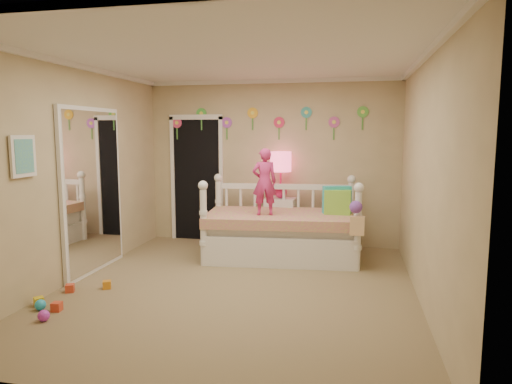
% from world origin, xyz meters
% --- Properties ---
extents(floor, '(4.00, 4.50, 0.01)m').
position_xyz_m(floor, '(0.00, 0.00, 0.00)').
color(floor, '#7F684C').
rests_on(floor, ground).
extents(ceiling, '(4.00, 4.50, 0.01)m').
position_xyz_m(ceiling, '(0.00, 0.00, 2.60)').
color(ceiling, white).
rests_on(ceiling, floor).
extents(back_wall, '(4.00, 0.01, 2.60)m').
position_xyz_m(back_wall, '(0.00, 2.25, 1.30)').
color(back_wall, tan).
rests_on(back_wall, floor).
extents(left_wall, '(0.01, 4.50, 2.60)m').
position_xyz_m(left_wall, '(-2.00, 0.00, 1.30)').
color(left_wall, tan).
rests_on(left_wall, floor).
extents(right_wall, '(0.01, 4.50, 2.60)m').
position_xyz_m(right_wall, '(2.00, 0.00, 1.30)').
color(right_wall, tan).
rests_on(right_wall, floor).
extents(crown_molding, '(4.00, 4.50, 0.06)m').
position_xyz_m(crown_molding, '(0.00, 0.00, 2.57)').
color(crown_molding, white).
rests_on(crown_molding, ceiling).
extents(daybed, '(2.24, 1.34, 1.16)m').
position_xyz_m(daybed, '(0.30, 1.41, 0.58)').
color(daybed, white).
rests_on(daybed, floor).
extents(pillow_turquoise, '(0.41, 0.26, 0.39)m').
position_xyz_m(pillow_turquoise, '(1.06, 1.56, 0.84)').
color(pillow_turquoise, '#23B1A7').
rests_on(pillow_turquoise, daybed).
extents(pillow_lime, '(0.37, 0.14, 0.34)m').
position_xyz_m(pillow_lime, '(1.08, 1.47, 0.82)').
color(pillow_lime, '#7FC23B').
rests_on(pillow_lime, daybed).
extents(child, '(0.39, 0.31, 0.92)m').
position_xyz_m(child, '(0.09, 1.22, 1.11)').
color(child, '#CE2E76').
rests_on(child, daybed).
extents(nightstand, '(0.48, 0.38, 0.77)m').
position_xyz_m(nightstand, '(0.18, 2.07, 0.38)').
color(nightstand, white).
rests_on(nightstand, floor).
extents(table_lamp, '(0.33, 0.33, 0.72)m').
position_xyz_m(table_lamp, '(0.18, 2.07, 1.24)').
color(table_lamp, '#D31C5A').
rests_on(table_lamp, nightstand).
extents(closet_doorway, '(0.90, 0.04, 2.07)m').
position_xyz_m(closet_doorway, '(-1.25, 2.23, 1.03)').
color(closet_doorway, black).
rests_on(closet_doorway, back_wall).
extents(flower_decals, '(3.40, 0.02, 0.50)m').
position_xyz_m(flower_decals, '(-0.09, 2.24, 1.94)').
color(flower_decals, '#B2668C').
rests_on(flower_decals, back_wall).
extents(mirror_closet, '(0.07, 1.30, 2.10)m').
position_xyz_m(mirror_closet, '(-1.96, 0.30, 1.05)').
color(mirror_closet, white).
rests_on(mirror_closet, left_wall).
extents(wall_picture, '(0.05, 0.34, 0.42)m').
position_xyz_m(wall_picture, '(-1.97, -0.90, 1.55)').
color(wall_picture, white).
rests_on(wall_picture, left_wall).
extents(hanging_bag, '(0.20, 0.16, 0.36)m').
position_xyz_m(hanging_bag, '(1.32, 0.84, 0.71)').
color(hanging_bag, beige).
rests_on(hanging_bag, daybed).
extents(toy_scatter, '(1.24, 1.51, 0.11)m').
position_xyz_m(toy_scatter, '(-1.75, -0.63, 0.06)').
color(toy_scatter, '#996666').
rests_on(toy_scatter, floor).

